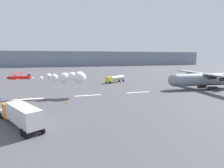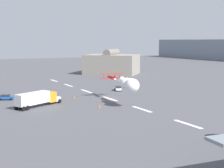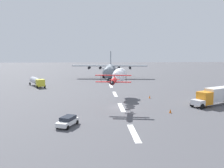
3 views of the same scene
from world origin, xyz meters
name	(u,v)px [view 2 (image 2 of 3)]	position (x,y,z in m)	size (l,w,h in m)	color
ground_plane	(110,99)	(0.00, 0.00, 0.00)	(440.00, 440.00, 0.00)	#4C4C51
runway_stripe_0	(54,81)	(-48.88, 0.00, 0.01)	(8.00, 0.90, 0.01)	white
runway_stripe_1	(68,85)	(-32.59, 0.00, 0.01)	(8.00, 0.90, 0.01)	white
runway_stripe_2	(86,91)	(-16.29, 0.00, 0.01)	(8.00, 0.90, 0.01)	white
runway_stripe_3	(110,99)	(0.00, 0.00, 0.01)	(8.00, 0.90, 0.01)	white
runway_stripe_4	(142,109)	(16.29, 0.00, 0.01)	(8.00, 0.90, 0.01)	white
runway_stripe_5	(188,124)	(32.59, 0.00, 0.01)	(8.00, 0.90, 0.01)	white
stunt_biplane_red	(128,84)	(10.45, -0.44, 5.56)	(21.13, 8.22, 3.43)	red
semi_truck_orange	(37,98)	(1.34, -21.13, 2.11)	(8.56, 13.02, 3.70)	silver
followme_car_yellow	(6,97)	(-12.11, -26.14, 0.81)	(3.14, 4.40, 1.52)	#194CA5
airport_staff_sedan	(118,88)	(-12.34, 9.63, 0.81)	(4.65, 3.33, 1.52)	white
hangar_building	(112,64)	(-61.55, 33.84, 5.02)	(30.11, 30.14, 12.17)	gray
traffic_cone_near	(74,97)	(-5.36, -8.59, 0.38)	(0.44, 0.44, 0.75)	orange
traffic_cone_far	(99,106)	(9.56, -8.03, 0.38)	(0.44, 0.44, 0.75)	orange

